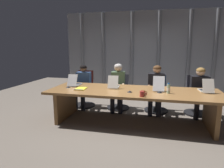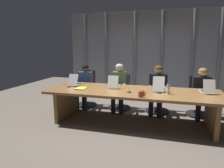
# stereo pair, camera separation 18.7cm
# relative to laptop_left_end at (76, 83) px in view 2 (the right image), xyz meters

# --- Properties ---
(ground_plane) EXTENTS (10.53, 10.53, 0.00)m
(ground_plane) POSITION_rel_laptop_left_end_xyz_m (1.43, -0.23, -0.78)
(ground_plane) COLOR #6B6056
(conference_table) EXTENTS (3.62, 1.21, 0.73)m
(conference_table) POSITION_rel_laptop_left_end_xyz_m (1.43, -0.23, -0.20)
(conference_table) COLOR olive
(conference_table) RESTS_ON ground_plane
(curtain_backdrop) EXTENTS (5.27, 0.17, 2.76)m
(curtain_backdrop) POSITION_rel_laptop_left_end_xyz_m (1.43, 2.32, 0.60)
(curtain_backdrop) COLOR gray
(curtain_backdrop) RESTS_ON ground_plane
(laptop_left_end) EXTENTS (0.24, 0.45, 0.28)m
(laptop_left_end) POSITION_rel_laptop_left_end_xyz_m (0.00, 0.00, 0.00)
(laptop_left_end) COLOR #BCBCC1
(laptop_left_end) RESTS_ON conference_table
(laptop_left_mid) EXTENTS (0.27, 0.45, 0.29)m
(laptop_left_mid) POSITION_rel_laptop_left_end_xyz_m (0.96, -0.01, 0.00)
(laptop_left_mid) COLOR beige
(laptop_left_mid) RESTS_ON conference_table
(laptop_center) EXTENTS (0.23, 0.50, 0.31)m
(laptop_center) POSITION_rel_laptop_left_end_xyz_m (1.95, -0.03, 0.01)
(laptop_center) COLOR #BCBCC1
(laptop_center) RESTS_ON conference_table
(laptop_right_mid) EXTENTS (0.25, 0.44, 0.29)m
(laptop_right_mid) POSITION_rel_laptop_left_end_xyz_m (2.90, -0.00, 0.00)
(laptop_right_mid) COLOR beige
(laptop_right_mid) RESTS_ON conference_table
(office_chair_left_end) EXTENTS (0.60, 0.60, 0.98)m
(office_chair_left_end) POSITION_rel_laptop_left_end_xyz_m (-0.05, 0.74, -0.42)
(office_chair_left_end) COLOR #511E19
(office_chair_left_end) RESTS_ON ground_plane
(office_chair_left_mid) EXTENTS (0.60, 0.60, 0.90)m
(office_chair_left_mid) POSITION_rel_laptop_left_end_xyz_m (0.93, 0.74, -0.44)
(office_chair_left_mid) COLOR #2D2D38
(office_chair_left_mid) RESTS_ON ground_plane
(office_chair_center) EXTENTS (0.60, 0.60, 0.92)m
(office_chair_center) POSITION_rel_laptop_left_end_xyz_m (1.92, 0.74, -0.44)
(office_chair_center) COLOR navy
(office_chair_center) RESTS_ON ground_plane
(office_chair_right_mid) EXTENTS (0.60, 0.61, 0.94)m
(office_chair_right_mid) POSITION_rel_laptop_left_end_xyz_m (2.89, 0.74, -0.43)
(office_chair_right_mid) COLOR #2D2D38
(office_chair_right_mid) RESTS_ON ground_plane
(person_left_end) EXTENTS (0.39, 0.55, 1.15)m
(person_left_end) POSITION_rel_laptop_left_end_xyz_m (-0.04, 0.58, -0.13)
(person_left_end) COLOR #335184
(person_left_end) RESTS_ON ground_plane
(person_left_mid) EXTENTS (0.40, 0.57, 1.21)m
(person_left_mid) POSITION_rel_laptop_left_end_xyz_m (0.93, 0.59, -0.09)
(person_left_mid) COLOR #4C6B4C
(person_left_mid) RESTS_ON ground_plane
(person_center) EXTENTS (0.44, 0.56, 1.19)m
(person_center) POSITION_rel_laptop_left_end_xyz_m (1.90, 0.59, -0.10)
(person_center) COLOR black
(person_center) RESTS_ON ground_plane
(person_right_mid) EXTENTS (0.42, 0.55, 1.16)m
(person_right_mid) POSITION_rel_laptop_left_end_xyz_m (2.91, 0.59, -0.12)
(person_right_mid) COLOR black
(person_right_mid) RESTS_ON ground_plane
(water_bottle_primary) EXTENTS (0.07, 0.07, 0.21)m
(water_bottle_primary) POSITION_rel_laptop_left_end_xyz_m (2.15, -0.34, 0.04)
(water_bottle_primary) COLOR #ADD1B2
(water_bottle_primary) RESTS_ON conference_table
(coffee_mug_near) EXTENTS (0.13, 0.08, 0.11)m
(coffee_mug_near) POSITION_rel_laptop_left_end_xyz_m (1.66, -0.72, -0.00)
(coffee_mug_near) COLOR #B2332D
(coffee_mug_near) RESTS_ON conference_table
(coffee_mug_far) EXTENTS (0.12, 0.08, 0.09)m
(coffee_mug_far) POSITION_rel_laptop_left_end_xyz_m (1.67, -0.56, -0.01)
(coffee_mug_far) COLOR brown
(coffee_mug_far) RESTS_ON conference_table
(conference_mic_left_side) EXTENTS (0.11, 0.11, 0.03)m
(conference_mic_left_side) POSITION_rel_laptop_left_end_xyz_m (1.38, -0.42, -0.04)
(conference_mic_left_side) COLOR black
(conference_mic_left_side) RESTS_ON conference_table
(conference_mic_middle) EXTENTS (0.11, 0.11, 0.03)m
(conference_mic_middle) POSITION_rel_laptop_left_end_xyz_m (-0.04, -0.29, -0.04)
(conference_mic_middle) COLOR black
(conference_mic_middle) RESTS_ON conference_table
(conference_mic_right_side) EXTENTS (0.11, 0.11, 0.03)m
(conference_mic_right_side) POSITION_rel_laptop_left_end_xyz_m (1.98, -0.32, -0.04)
(conference_mic_right_side) COLOR black
(conference_mic_right_side) RESTS_ON conference_table
(spiral_notepad) EXTENTS (0.23, 0.32, 0.03)m
(spiral_notepad) POSITION_rel_laptop_left_end_xyz_m (0.29, -0.35, -0.05)
(spiral_notepad) COLOR yellow
(spiral_notepad) RESTS_ON conference_table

